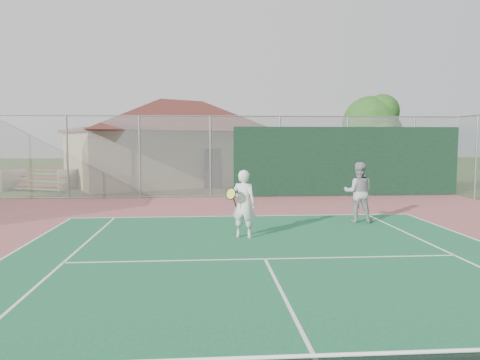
# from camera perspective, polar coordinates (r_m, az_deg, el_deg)

# --- Properties ---
(back_fence) EXTENTS (20.08, 0.11, 3.53)m
(back_fence) POSITION_cam_1_polar(r_m,az_deg,el_deg) (20.38, 5.15, 2.60)
(back_fence) COLOR gray
(back_fence) RESTS_ON ground
(clubhouse) EXTENTS (15.24, 13.09, 5.55)m
(clubhouse) POSITION_cam_1_polar(r_m,az_deg,el_deg) (27.64, -7.53, 5.59)
(clubhouse) COLOR tan
(clubhouse) RESTS_ON ground
(bleachers) EXTENTS (3.32, 2.56, 1.04)m
(bleachers) POSITION_cam_1_polar(r_m,az_deg,el_deg) (24.95, -23.01, 0.08)
(bleachers) COLOR #B62D2A
(bleachers) RESTS_ON ground
(tree) EXTENTS (3.54, 3.35, 4.93)m
(tree) POSITION_cam_1_polar(r_m,az_deg,el_deg) (26.53, 15.78, 6.39)
(tree) COLOR #392414
(tree) RESTS_ON ground
(player_white_front) EXTENTS (0.90, 0.80, 1.73)m
(player_white_front) POSITION_cam_1_polar(r_m,az_deg,el_deg) (11.86, 0.43, -2.98)
(player_white_front) COLOR white
(player_white_front) RESTS_ON ground
(player_grey_back) EXTENTS (1.02, 0.88, 1.81)m
(player_grey_back) POSITION_cam_1_polar(r_m,az_deg,el_deg) (14.52, 14.23, -1.52)
(player_grey_back) COLOR #9B9D9F
(player_grey_back) RESTS_ON ground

